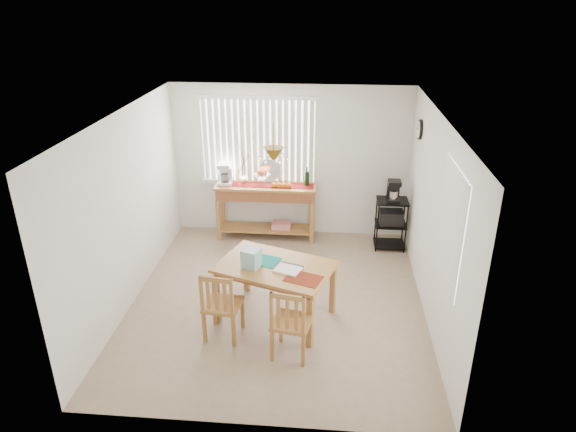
# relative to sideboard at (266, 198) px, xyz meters

# --- Properties ---
(ground) EXTENTS (4.00, 4.50, 0.01)m
(ground) POSITION_rel_sideboard_xyz_m (0.39, -1.99, -0.72)
(ground) COLOR tan
(room_shell) EXTENTS (4.20, 4.70, 2.70)m
(room_shell) POSITION_rel_sideboard_xyz_m (0.40, -1.98, 0.97)
(room_shell) COLOR white
(room_shell) RESTS_ON ground
(sideboard) EXTENTS (1.70, 0.48, 0.96)m
(sideboard) POSITION_rel_sideboard_xyz_m (0.00, 0.00, 0.00)
(sideboard) COLOR #AB743A
(sideboard) RESTS_ON ground
(sideboard_items) EXTENTS (1.62, 0.41, 0.73)m
(sideboard_items) POSITION_rel_sideboard_xyz_m (-0.27, 0.01, 0.39)
(sideboard_items) COLOR maroon
(sideboard_items) RESTS_ON sideboard
(wire_cart) EXTENTS (0.50, 0.40, 0.85)m
(wire_cart) POSITION_rel_sideboard_xyz_m (2.09, -0.23, -0.21)
(wire_cart) COLOR black
(wire_cart) RESTS_ON ground
(cart_items) EXTENTS (0.20, 0.24, 0.35)m
(cart_items) POSITION_rel_sideboard_xyz_m (2.09, -0.22, 0.30)
(cart_items) COLOR black
(cart_items) RESTS_ON wire_cart
(dining_table) EXTENTS (1.65, 1.35, 0.77)m
(dining_table) POSITION_rel_sideboard_xyz_m (0.41, -2.36, -0.04)
(dining_table) COLOR #AB743A
(dining_table) RESTS_ON ground
(table_items) EXTENTS (1.06, 0.85, 0.24)m
(table_items) POSITION_rel_sideboard_xyz_m (0.23, -2.43, 0.14)
(table_items) COLOR #167D77
(table_items) RESTS_ON dining_table
(chair_left) EXTENTS (0.49, 0.49, 0.94)m
(chair_left) POSITION_rel_sideboard_xyz_m (-0.20, -2.86, -0.26)
(chair_left) COLOR #AB743A
(chair_left) RESTS_ON ground
(chair_right) EXTENTS (0.51, 0.51, 0.94)m
(chair_right) POSITION_rel_sideboard_xyz_m (0.67, -3.15, -0.26)
(chair_right) COLOR #AB743A
(chair_right) RESTS_ON ground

